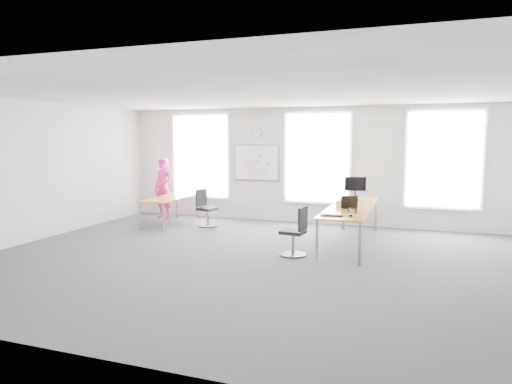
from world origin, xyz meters
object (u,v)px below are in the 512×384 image
at_px(chair_right, 296,234).
at_px(monitor, 355,186).
at_px(person, 163,188).
at_px(keyboard, 331,215).
at_px(headphones, 352,210).
at_px(desk_left, 170,199).
at_px(desk_right, 351,209).
at_px(chair_left, 206,210).

distance_m(chair_right, monitor, 2.51).
height_order(person, keyboard, person).
bearing_deg(chair_right, headphones, 122.60).
bearing_deg(headphones, person, 167.23).
distance_m(desk_left, chair_right, 4.37).
xyz_separation_m(headphones, monitor, (-0.18, 1.81, 0.28)).
relative_size(desk_left, keyboard, 4.85).
distance_m(person, headphones, 5.87).
bearing_deg(desk_left, person, 131.86).
bearing_deg(headphones, chair_right, -144.47).
height_order(desk_right, keyboard, keyboard).
bearing_deg(chair_left, person, 81.57).
bearing_deg(chair_right, chair_left, -119.24).
distance_m(person, monitor, 5.26).
height_order(desk_right, desk_left, desk_right).
relative_size(desk_right, chair_right, 3.51).
relative_size(chair_right, chair_left, 1.00).
relative_size(desk_right, chair_left, 3.53).
relative_size(desk_left, chair_left, 2.07).
xyz_separation_m(keyboard, monitor, (0.13, 2.29, 0.31)).
bearing_deg(chair_right, desk_left, -111.25).
height_order(chair_right, keyboard, chair_right).
bearing_deg(monitor, desk_left, 168.64).
xyz_separation_m(chair_left, headphones, (3.84, -1.61, 0.44)).
height_order(desk_left, keyboard, keyboard).
height_order(desk_left, monitor, monitor).
height_order(chair_left, person, person).
bearing_deg(person, chair_right, -15.09).
relative_size(desk_right, headphones, 19.51).
distance_m(desk_right, chair_right, 1.56).
xyz_separation_m(desk_right, chair_right, (-0.84, -1.28, -0.34)).
bearing_deg(desk_left, chair_right, -28.05).
xyz_separation_m(desk_right, desk_left, (-4.69, 0.78, -0.10)).
bearing_deg(desk_right, headphones, -80.45).
xyz_separation_m(chair_left, monitor, (3.66, 0.19, 0.71)).
bearing_deg(person, chair_left, -5.40).
distance_m(person, keyboard, 5.79).
distance_m(chair_left, monitor, 3.73).
distance_m(headphones, monitor, 1.84).
xyz_separation_m(desk_left, person, (-0.59, 0.66, 0.19)).
bearing_deg(keyboard, monitor, 71.27).
height_order(person, headphones, person).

